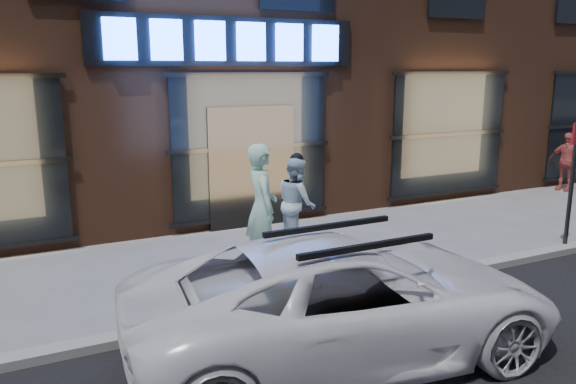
% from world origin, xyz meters
% --- Properties ---
extents(ground, '(90.00, 90.00, 0.00)m').
position_xyz_m(ground, '(0.00, 0.00, 0.00)').
color(ground, slate).
rests_on(ground, ground).
extents(curb, '(60.00, 0.25, 0.12)m').
position_xyz_m(curb, '(0.00, 0.00, 0.06)').
color(curb, gray).
rests_on(curb, ground).
extents(man_bowtie, '(0.58, 0.79, 2.00)m').
position_xyz_m(man_bowtie, '(-0.79, 1.61, 1.00)').
color(man_bowtie, '#B6EFCE').
rests_on(man_bowtie, ground).
extents(man_cap, '(0.72, 0.87, 1.62)m').
position_xyz_m(man_cap, '(0.19, 2.33, 0.81)').
color(man_cap, white).
rests_on(man_cap, ground).
extents(passerby, '(0.59, 0.95, 1.50)m').
position_xyz_m(passerby, '(8.57, 3.50, 0.75)').
color(passerby, '#CC5954').
rests_on(passerby, ground).
extents(white_suv, '(5.01, 2.70, 1.33)m').
position_xyz_m(white_suv, '(-1.06, -1.33, 0.67)').
color(white_suv, white).
rests_on(white_suv, ground).
extents(sign_post, '(0.35, 0.13, 2.25)m').
position_xyz_m(sign_post, '(4.33, 0.10, 1.36)').
color(sign_post, '#262628').
rests_on(sign_post, ground).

